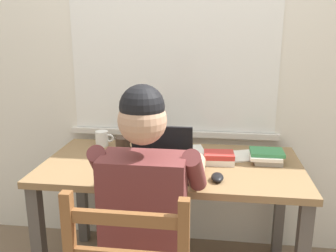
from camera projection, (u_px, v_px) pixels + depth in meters
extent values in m
cube|color=silver|center=(181.00, 50.00, 2.28)|extent=(6.00, 0.04, 2.60)
cube|color=silver|center=(173.00, 39.00, 2.25)|extent=(1.29, 0.01, 1.15)
cube|color=beige|center=(173.00, 133.00, 2.40)|extent=(1.35, 0.06, 0.04)
cube|color=olive|center=(172.00, 166.00, 2.02)|extent=(1.40, 0.72, 0.03)
cube|color=#4C4742|center=(39.00, 247.00, 1.89)|extent=(0.06, 0.06, 0.69)
cube|color=#4C4742|center=(82.00, 194.00, 2.49)|extent=(0.06, 0.06, 0.69)
cube|color=#4C4742|center=(280.00, 206.00, 2.32)|extent=(0.06, 0.06, 0.69)
cube|color=brown|center=(144.00, 214.00, 1.51)|extent=(0.34, 0.20, 0.50)
sphere|color=tan|center=(142.00, 120.00, 1.40)|extent=(0.19, 0.19, 0.19)
sphere|color=black|center=(142.00, 107.00, 1.39)|extent=(0.17, 0.17, 0.17)
cube|color=black|center=(146.00, 107.00, 1.48)|extent=(0.13, 0.10, 0.01)
cylinder|color=#38383D|center=(135.00, 239.00, 1.77)|extent=(0.13, 0.40, 0.13)
cylinder|color=#38383D|center=(172.00, 242.00, 1.75)|extent=(0.13, 0.40, 0.13)
cylinder|color=brown|center=(102.00, 167.00, 1.58)|extent=(0.10, 0.25, 0.24)
cylinder|color=tan|center=(117.00, 166.00, 1.82)|extent=(0.07, 0.28, 0.07)
sphere|color=tan|center=(125.00, 157.00, 1.95)|extent=(0.08, 0.08, 0.08)
cylinder|color=brown|center=(195.00, 171.00, 1.52)|extent=(0.10, 0.25, 0.24)
cylinder|color=tan|center=(198.00, 170.00, 1.77)|extent=(0.07, 0.28, 0.07)
sphere|color=tan|center=(197.00, 160.00, 1.90)|extent=(0.08, 0.08, 0.08)
cube|color=brown|center=(124.00, 219.00, 1.17)|extent=(0.36, 0.02, 0.04)
cube|color=black|center=(157.00, 174.00, 1.84)|extent=(0.33, 0.23, 0.02)
cube|color=#2B2B2D|center=(157.00, 172.00, 1.84)|extent=(0.29, 0.17, 0.00)
cube|color=black|center=(162.00, 143.00, 1.96)|extent=(0.33, 0.09, 0.21)
cube|color=#99A8B2|center=(162.00, 143.00, 1.96)|extent=(0.29, 0.07, 0.18)
ellipsoid|color=black|center=(217.00, 177.00, 1.77)|extent=(0.06, 0.10, 0.03)
cylinder|color=white|center=(102.00, 139.00, 2.28)|extent=(0.08, 0.08, 0.09)
torus|color=white|center=(110.00, 138.00, 2.28)|extent=(0.05, 0.01, 0.05)
cylinder|color=#38281E|center=(123.00, 145.00, 2.16)|extent=(0.08, 0.08, 0.09)
torus|color=#38281E|center=(132.00, 145.00, 2.16)|extent=(0.05, 0.01, 0.05)
cube|color=gray|center=(268.00, 161.00, 2.00)|extent=(0.15, 0.13, 0.03)
cube|color=white|center=(265.00, 157.00, 1.99)|extent=(0.17, 0.13, 0.02)
cube|color=#38844C|center=(267.00, 152.00, 2.01)|extent=(0.18, 0.14, 0.02)
cube|color=white|center=(216.00, 160.00, 2.01)|extent=(0.19, 0.14, 0.03)
cube|color=#BC332D|center=(219.00, 155.00, 1.99)|extent=(0.17, 0.13, 0.03)
cube|color=silver|center=(242.00, 156.00, 2.10)|extent=(0.28, 0.24, 0.01)
cube|color=silver|center=(185.00, 151.00, 2.18)|extent=(0.26, 0.23, 0.01)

